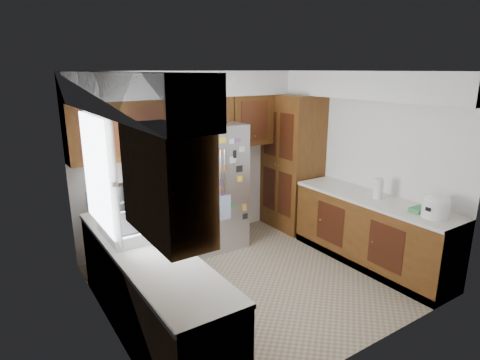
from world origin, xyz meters
The scene contains 12 objects.
floor centered at (0.00, 0.00, 0.00)m, with size 3.60×3.60×0.00m, color tan.
room_shell centered at (-0.11, 0.36, 1.82)m, with size 3.64×3.24×2.52m.
left_counter_run centered at (-1.36, 0.03, 0.43)m, with size 1.36×3.20×0.92m.
right_counter_run centered at (1.50, -0.47, 0.42)m, with size 0.63×2.25×0.92m.
pantry centered at (1.50, 1.15, 1.07)m, with size 0.60×0.90×2.15m, color #442B0D.
fridge centered at (0.00, 1.20, 0.90)m, with size 0.90×0.79×1.80m.
bridge_cabinet centered at (0.00, 1.43, 1.98)m, with size 0.96×0.34×0.35m, color #442B0D.
fridge_top_items centered at (-0.16, 1.37, 2.29)m, with size 0.78×0.31×0.31m.
sink_assembly centered at (-1.50, 0.10, 0.99)m, with size 0.52×0.70×0.37m.
left_counter_clutter centered at (-1.45, 0.85, 1.05)m, with size 0.39×0.79×0.38m.
rice_cooker centered at (1.50, -1.30, 1.06)m, with size 0.31×0.30×0.27m.
paper_towel centered at (1.51, -0.51, 1.05)m, with size 0.12×0.12×0.26m, color white.
Camera 1 is at (-2.66, -3.62, 2.52)m, focal length 30.00 mm.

